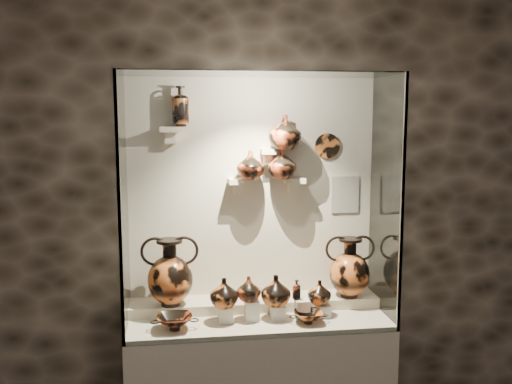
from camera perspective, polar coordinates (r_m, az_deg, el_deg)
wall_back at (r=3.94m, az=-0.40°, el=-0.19°), size 5.00×0.02×3.20m
plinth at (r=4.00m, az=0.25°, el=-18.17°), size 1.70×0.60×0.80m
front_tier at (r=3.83m, az=0.26°, el=-12.59°), size 1.68×0.58×0.03m
rear_tier at (r=3.98m, az=-0.11°, el=-11.24°), size 1.70×0.25×0.10m
back_panel at (r=3.94m, az=-0.39°, el=-0.20°), size 1.70×0.03×1.60m
glass_front at (r=3.34m, az=0.99°, el=-1.69°), size 1.70×0.01×1.60m
glass_left at (r=3.61m, az=-13.16°, el=-1.18°), size 0.01×0.60×1.60m
glass_right at (r=3.84m, az=12.86°, el=-0.62°), size 0.01×0.60×1.60m
glass_top at (r=3.59m, az=0.27°, el=11.73°), size 1.70×0.60×0.01m
frame_post_left at (r=3.32m, az=-13.49°, el=-1.97°), size 0.02×0.02×1.60m
frame_post_right at (r=3.57m, az=14.41°, el=-1.31°), size 0.02×0.02×1.60m
pedestal_a at (r=3.74m, az=-3.04°, el=-12.07°), size 0.09×0.09×0.10m
pedestal_b at (r=3.75m, az=-0.40°, el=-11.75°), size 0.09×0.09×0.13m
pedestal_c at (r=3.78m, az=2.21°, el=-11.91°), size 0.09×0.09×0.09m
pedestal_d at (r=3.81m, az=4.63°, el=-11.55°), size 0.09×0.09×0.12m
pedestal_e at (r=3.85m, az=6.71°, el=-11.69°), size 0.09×0.09×0.08m
bracket_ul at (r=3.79m, az=-8.57°, el=6.22°), size 0.14×0.12×0.04m
bracket_ca at (r=3.84m, az=-1.72°, el=1.08°), size 0.14×0.12×0.04m
bracket_cb at (r=3.85m, az=1.23°, el=4.09°), size 0.10×0.12×0.04m
bracket_cc at (r=3.90m, az=3.84°, el=1.18°), size 0.14×0.12×0.04m
amphora_left at (r=3.80m, az=-8.59°, el=-7.93°), size 0.42×0.42×0.45m
amphora_right at (r=3.99m, az=9.35°, el=-7.42°), size 0.38×0.38×0.41m
jug_a at (r=3.68m, az=-3.21°, el=-10.04°), size 0.23×0.23×0.19m
jug_b at (r=3.70m, az=-0.74°, el=-9.64°), size 0.18×0.18×0.16m
jug_c at (r=3.73m, az=1.98°, el=-9.82°), size 0.23×0.23×0.20m
jug_e at (r=3.81m, az=6.36°, el=-9.94°), size 0.19×0.19×0.16m
lekythos_small at (r=3.77m, az=4.07°, el=-9.60°), size 0.08×0.08×0.15m
kylix_left at (r=3.63m, az=-8.14°, el=-12.64°), size 0.33×0.29×0.11m
kylix_right at (r=3.72m, az=5.26°, el=-12.24°), size 0.28×0.26×0.09m
lekythos_tall at (r=3.78m, az=-7.57°, el=8.75°), size 0.15×0.15×0.30m
ovoid_vase_a at (r=3.79m, az=-0.57°, el=2.73°), size 0.22×0.22×0.19m
ovoid_vase_b at (r=3.80m, az=2.90°, el=6.02°), size 0.27×0.27×0.23m
ovoid_vase_c at (r=3.82m, az=2.63°, el=2.82°), size 0.22×0.22×0.20m
wall_plate at (r=3.98m, az=7.14°, el=4.59°), size 0.17×0.02×0.17m
info_placard at (r=4.06m, az=8.90°, el=-0.25°), size 0.20×0.01×0.26m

